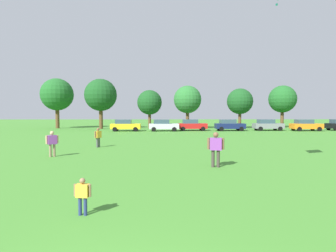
{
  "coord_description": "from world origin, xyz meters",
  "views": [
    {
      "loc": [
        0.79,
        -2.67,
        2.64
      ],
      "look_at": [
        1.14,
        9.44,
        2.07
      ],
      "focal_mm": 29.37,
      "sensor_mm": 36.0,
      "label": 1
    }
  ],
  "objects_px": {
    "parked_car_orange_5": "(306,125)",
    "parked_car_red_2": "(192,125)",
    "parked_car_silver_1": "(163,125)",
    "tree_right": "(240,101)",
    "bystander_midfield": "(52,142)",
    "tree_far_left": "(57,95)",
    "tree_center_right": "(188,100)",
    "adult_bystander": "(216,146)",
    "parked_car_navy_3": "(229,125)",
    "tree_far_right": "(282,99)",
    "child_kite_flyer": "(83,193)",
    "parked_car_yellow_0": "(125,125)",
    "tree_center_left": "(150,103)",
    "bystander_near_trees": "(98,136)",
    "tree_left": "(101,95)",
    "parked_car_gray_4": "(267,125)"
  },
  "relations": [
    {
      "from": "tree_right",
      "to": "parked_car_red_2",
      "type": "bearing_deg",
      "value": -147.73
    },
    {
      "from": "tree_center_left",
      "to": "parked_car_red_2",
      "type": "bearing_deg",
      "value": -43.58
    },
    {
      "from": "parked_car_yellow_0",
      "to": "tree_right",
      "type": "xyz_separation_m",
      "value": [
        18.61,
        6.27,
        3.73
      ]
    },
    {
      "from": "adult_bystander",
      "to": "bystander_midfield",
      "type": "height_order",
      "value": "adult_bystander"
    },
    {
      "from": "tree_center_left",
      "to": "tree_far_right",
      "type": "height_order",
      "value": "tree_far_right"
    },
    {
      "from": "parked_car_orange_5",
      "to": "tree_center_right",
      "type": "height_order",
      "value": "tree_center_right"
    },
    {
      "from": "bystander_near_trees",
      "to": "bystander_midfield",
      "type": "bearing_deg",
      "value": 8.66
    },
    {
      "from": "parked_car_navy_3",
      "to": "tree_far_right",
      "type": "distance_m",
      "value": 14.78
    },
    {
      "from": "tree_right",
      "to": "bystander_midfield",
      "type": "bearing_deg",
      "value": -124.09
    },
    {
      "from": "tree_left",
      "to": "tree_right",
      "type": "relative_size",
      "value": 1.21
    },
    {
      "from": "parked_car_silver_1",
      "to": "tree_left",
      "type": "distance_m",
      "value": 12.7
    },
    {
      "from": "child_kite_flyer",
      "to": "parked_car_silver_1",
      "type": "relative_size",
      "value": 0.23
    },
    {
      "from": "parked_car_red_2",
      "to": "tree_far_right",
      "type": "distance_m",
      "value": 19.24
    },
    {
      "from": "tree_far_left",
      "to": "tree_right",
      "type": "xyz_separation_m",
      "value": [
        31.21,
        -1.47,
        -1.19
      ]
    },
    {
      "from": "child_kite_flyer",
      "to": "parked_car_navy_3",
      "type": "distance_m",
      "value": 35.44
    },
    {
      "from": "tree_far_right",
      "to": "parked_car_red_2",
      "type": "bearing_deg",
      "value": -155.65
    },
    {
      "from": "bystander_near_trees",
      "to": "parked_car_navy_3",
      "type": "bearing_deg",
      "value": 171.44
    },
    {
      "from": "parked_car_silver_1",
      "to": "adult_bystander",
      "type": "bearing_deg",
      "value": -85.23
    },
    {
      "from": "bystander_midfield",
      "to": "parked_car_navy_3",
      "type": "height_order",
      "value": "parked_car_navy_3"
    },
    {
      "from": "adult_bystander",
      "to": "parked_car_orange_5",
      "type": "relative_size",
      "value": 0.4
    },
    {
      "from": "parked_car_orange_5",
      "to": "tree_center_right",
      "type": "distance_m",
      "value": 18.38
    },
    {
      "from": "tree_far_right",
      "to": "tree_right",
      "type": "bearing_deg",
      "value": -165.33
    },
    {
      "from": "parked_car_silver_1",
      "to": "tree_center_right",
      "type": "distance_m",
      "value": 8.44
    },
    {
      "from": "parked_car_orange_5",
      "to": "parked_car_red_2",
      "type": "bearing_deg",
      "value": 176.49
    },
    {
      "from": "adult_bystander",
      "to": "parked_car_red_2",
      "type": "xyz_separation_m",
      "value": [
        2.02,
        27.53,
        -0.16
      ]
    },
    {
      "from": "bystander_midfield",
      "to": "tree_right",
      "type": "xyz_separation_m",
      "value": [
        20.05,
        29.63,
        3.66
      ]
    },
    {
      "from": "parked_car_silver_1",
      "to": "tree_right",
      "type": "distance_m",
      "value": 15.04
    },
    {
      "from": "parked_car_yellow_0",
      "to": "parked_car_silver_1",
      "type": "relative_size",
      "value": 1.0
    },
    {
      "from": "parked_car_navy_3",
      "to": "parked_car_yellow_0",
      "type": "bearing_deg",
      "value": -179.01
    },
    {
      "from": "tree_right",
      "to": "child_kite_flyer",
      "type": "bearing_deg",
      "value": -111.61
    },
    {
      "from": "child_kite_flyer",
      "to": "tree_center_left",
      "type": "bearing_deg",
      "value": 96.85
    },
    {
      "from": "child_kite_flyer",
      "to": "parked_car_orange_5",
      "type": "distance_m",
      "value": 40.18
    },
    {
      "from": "tree_center_left",
      "to": "tree_right",
      "type": "bearing_deg",
      "value": -2.34
    },
    {
      "from": "parked_car_red_2",
      "to": "tree_far_left",
      "type": "bearing_deg",
      "value": 162.53
    },
    {
      "from": "parked_car_yellow_0",
      "to": "tree_right",
      "type": "relative_size",
      "value": 0.63
    },
    {
      "from": "tree_center_right",
      "to": "parked_car_red_2",
      "type": "bearing_deg",
      "value": -88.77
    },
    {
      "from": "parked_car_navy_3",
      "to": "adult_bystander",
      "type": "bearing_deg",
      "value": -105.58
    },
    {
      "from": "parked_car_yellow_0",
      "to": "tree_center_right",
      "type": "distance_m",
      "value": 12.06
    },
    {
      "from": "parked_car_gray_4",
      "to": "tree_right",
      "type": "height_order",
      "value": "tree_right"
    },
    {
      "from": "parked_car_red_2",
      "to": "parked_car_silver_1",
      "type": "bearing_deg",
      "value": -168.29
    },
    {
      "from": "tree_far_left",
      "to": "adult_bystander",
      "type": "bearing_deg",
      "value": -59.5
    },
    {
      "from": "bystander_near_trees",
      "to": "tree_left",
      "type": "height_order",
      "value": "tree_left"
    },
    {
      "from": "child_kite_flyer",
      "to": "bystander_midfield",
      "type": "xyz_separation_m",
      "value": [
        -4.5,
        9.62,
        0.34
      ]
    },
    {
      "from": "bystander_near_trees",
      "to": "tree_right",
      "type": "distance_m",
      "value": 31.29
    },
    {
      "from": "bystander_midfield",
      "to": "tree_far_left",
      "type": "distance_m",
      "value": 33.4
    },
    {
      "from": "bystander_near_trees",
      "to": "bystander_midfield",
      "type": "relative_size",
      "value": 0.96
    },
    {
      "from": "parked_car_navy_3",
      "to": "tree_far_left",
      "type": "xyz_separation_m",
      "value": [
        -27.92,
        7.47,
        4.92
      ]
    },
    {
      "from": "adult_bystander",
      "to": "tree_right",
      "type": "bearing_deg",
      "value": 81.99
    },
    {
      "from": "parked_car_navy_3",
      "to": "tree_center_left",
      "type": "height_order",
      "value": "tree_center_left"
    },
    {
      "from": "child_kite_flyer",
      "to": "tree_right",
      "type": "height_order",
      "value": "tree_right"
    }
  ]
}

